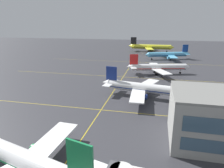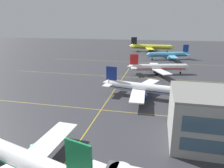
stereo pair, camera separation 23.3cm
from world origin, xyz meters
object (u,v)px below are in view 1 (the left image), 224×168
at_px(airliner_third_row, 158,67).
at_px(airliner_far_left_stand, 168,54).
at_px(airliner_front_gate, 19,158).
at_px(airliner_second_row, 144,88).
at_px(airliner_far_right_stand, 150,47).

xyz_separation_m(airliner_third_row, airliner_far_left_stand, (6.60, 45.93, 0.02)).
distance_m(airliner_front_gate, airliner_second_row, 46.88).
distance_m(airliner_second_row, airliner_far_left_stand, 82.67).
distance_m(airliner_front_gate, airliner_far_right_stand, 163.99).
height_order(airliner_front_gate, airliner_far_right_stand, airliner_far_right_stand).
bearing_deg(airliner_far_right_stand, airliner_far_left_stand, -69.95).
bearing_deg(airliner_far_right_stand, airliner_third_row, -85.05).
distance_m(airliner_third_row, airliner_far_left_stand, 46.40).
distance_m(airliner_front_gate, airliner_far_left_stand, 128.56).
bearing_deg(airliner_third_row, airliner_second_row, -97.04).
bearing_deg(airliner_far_right_stand, airliner_front_gate, -95.27).
height_order(airliner_second_row, airliner_far_left_stand, airliner_far_left_stand).
xyz_separation_m(airliner_third_row, airliner_far_right_stand, (-7.28, 83.96, 0.82)).
xyz_separation_m(airliner_far_left_stand, airliner_far_right_stand, (-13.88, 38.04, 0.79)).
relative_size(airliner_front_gate, airliner_third_row, 1.02).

